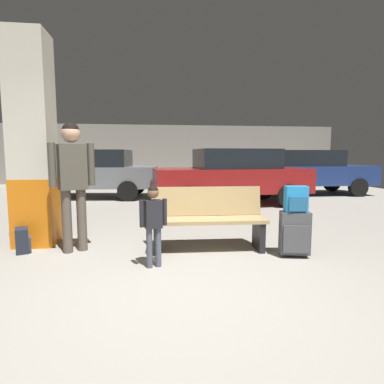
{
  "coord_description": "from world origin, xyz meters",
  "views": [
    {
      "loc": [
        -0.3,
        -2.93,
        1.34
      ],
      "look_at": [
        0.25,
        1.3,
        0.85
      ],
      "focal_mm": 29.92,
      "sensor_mm": 36.0,
      "label": 1
    }
  ],
  "objects_px": {
    "backpack_dark_floor": "(23,241)",
    "parked_car_far": "(92,172)",
    "backpack_bright": "(296,199)",
    "adult": "(72,173)",
    "parked_car_near": "(232,175)",
    "suitcase": "(295,233)",
    "child": "(153,218)",
    "structural_pillar": "(33,142)",
    "bench": "(208,219)",
    "parked_car_side": "(308,171)"
  },
  "relations": [
    {
      "from": "bench",
      "to": "parked_car_side",
      "type": "bearing_deg",
      "value": 52.72
    },
    {
      "from": "structural_pillar",
      "to": "parked_car_near",
      "type": "relative_size",
      "value": 0.74
    },
    {
      "from": "structural_pillar",
      "to": "adult",
      "type": "distance_m",
      "value": 0.91
    },
    {
      "from": "child",
      "to": "bench",
      "type": "bearing_deg",
      "value": 39.53
    },
    {
      "from": "parked_car_near",
      "to": "parked_car_far",
      "type": "bearing_deg",
      "value": 154.49
    },
    {
      "from": "backpack_dark_floor",
      "to": "child",
      "type": "bearing_deg",
      "value": -24.7
    },
    {
      "from": "suitcase",
      "to": "backpack_dark_floor",
      "type": "distance_m",
      "value": 3.72
    },
    {
      "from": "child",
      "to": "parked_car_near",
      "type": "height_order",
      "value": "parked_car_near"
    },
    {
      "from": "bench",
      "to": "backpack_bright",
      "type": "distance_m",
      "value": 1.23
    },
    {
      "from": "parked_car_far",
      "to": "adult",
      "type": "bearing_deg",
      "value": -82.44
    },
    {
      "from": "adult",
      "to": "bench",
      "type": "bearing_deg",
      "value": -4.43
    },
    {
      "from": "suitcase",
      "to": "backpack_bright",
      "type": "relative_size",
      "value": 1.78
    },
    {
      "from": "backpack_dark_floor",
      "to": "bench",
      "type": "bearing_deg",
      "value": -4.23
    },
    {
      "from": "parked_car_side",
      "to": "parked_car_near",
      "type": "xyz_separation_m",
      "value": [
        -3.21,
        -1.93,
        0.0
      ]
    },
    {
      "from": "structural_pillar",
      "to": "backpack_dark_floor",
      "type": "xyz_separation_m",
      "value": [
        -0.06,
        -0.42,
        -1.37
      ]
    },
    {
      "from": "backpack_bright",
      "to": "child",
      "type": "height_order",
      "value": "child"
    },
    {
      "from": "structural_pillar",
      "to": "backpack_bright",
      "type": "xyz_separation_m",
      "value": [
        3.59,
        -1.09,
        -0.76
      ]
    },
    {
      "from": "adult",
      "to": "parked_car_side",
      "type": "height_order",
      "value": "adult"
    },
    {
      "from": "parked_car_far",
      "to": "child",
      "type": "bearing_deg",
      "value": -74.35
    },
    {
      "from": "backpack_dark_floor",
      "to": "parked_car_side",
      "type": "height_order",
      "value": "parked_car_side"
    },
    {
      "from": "structural_pillar",
      "to": "parked_car_side",
      "type": "xyz_separation_m",
      "value": [
        7.11,
        5.42,
        -0.73
      ]
    },
    {
      "from": "bench",
      "to": "parked_car_near",
      "type": "bearing_deg",
      "value": 71.32
    },
    {
      "from": "bench",
      "to": "adult",
      "type": "bearing_deg",
      "value": 175.57
    },
    {
      "from": "structural_pillar",
      "to": "backpack_dark_floor",
      "type": "bearing_deg",
      "value": -98.19
    },
    {
      "from": "bench",
      "to": "child",
      "type": "bearing_deg",
      "value": -140.47
    },
    {
      "from": "suitcase",
      "to": "backpack_dark_floor",
      "type": "bearing_deg",
      "value": 169.63
    },
    {
      "from": "backpack_bright",
      "to": "suitcase",
      "type": "bearing_deg",
      "value": 124.7
    },
    {
      "from": "suitcase",
      "to": "backpack_bright",
      "type": "bearing_deg",
      "value": -55.3
    },
    {
      "from": "bench",
      "to": "parked_car_far",
      "type": "xyz_separation_m",
      "value": [
        -2.64,
        6.03,
        0.36
      ]
    },
    {
      "from": "child",
      "to": "adult",
      "type": "height_order",
      "value": "adult"
    },
    {
      "from": "suitcase",
      "to": "parked_car_near",
      "type": "height_order",
      "value": "parked_car_near"
    },
    {
      "from": "bench",
      "to": "parked_car_far",
      "type": "bearing_deg",
      "value": 113.64
    },
    {
      "from": "bench",
      "to": "suitcase",
      "type": "xyz_separation_m",
      "value": [
        1.08,
        -0.48,
        -0.12
      ]
    },
    {
      "from": "adult",
      "to": "parked_car_near",
      "type": "relative_size",
      "value": 0.43
    },
    {
      "from": "backpack_bright",
      "to": "adult",
      "type": "height_order",
      "value": "adult"
    },
    {
      "from": "structural_pillar",
      "to": "suitcase",
      "type": "relative_size",
      "value": 5.12
    },
    {
      "from": "structural_pillar",
      "to": "parked_car_far",
      "type": "distance_m",
      "value": 5.47
    },
    {
      "from": "parked_car_side",
      "to": "parked_car_near",
      "type": "relative_size",
      "value": 0.99
    },
    {
      "from": "backpack_dark_floor",
      "to": "parked_car_near",
      "type": "relative_size",
      "value": 0.08
    },
    {
      "from": "bench",
      "to": "parked_car_far",
      "type": "relative_size",
      "value": 0.38
    },
    {
      "from": "suitcase",
      "to": "backpack_bright",
      "type": "distance_m",
      "value": 0.45
    },
    {
      "from": "backpack_bright",
      "to": "adult",
      "type": "distance_m",
      "value": 3.02
    },
    {
      "from": "bench",
      "to": "backpack_dark_floor",
      "type": "xyz_separation_m",
      "value": [
        -2.57,
        0.19,
        -0.28
      ]
    },
    {
      "from": "parked_car_far",
      "to": "backpack_bright",
      "type": "bearing_deg",
      "value": -60.25
    },
    {
      "from": "backpack_dark_floor",
      "to": "parked_car_far",
      "type": "relative_size",
      "value": 0.08
    },
    {
      "from": "adult",
      "to": "child",
      "type": "bearing_deg",
      "value": -35.74
    },
    {
      "from": "parked_car_far",
      "to": "structural_pillar",
      "type": "bearing_deg",
      "value": -88.64
    },
    {
      "from": "suitcase",
      "to": "parked_car_far",
      "type": "height_order",
      "value": "parked_car_far"
    },
    {
      "from": "bench",
      "to": "adult",
      "type": "distance_m",
      "value": 1.98
    },
    {
      "from": "structural_pillar",
      "to": "adult",
      "type": "height_order",
      "value": "structural_pillar"
    }
  ]
}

